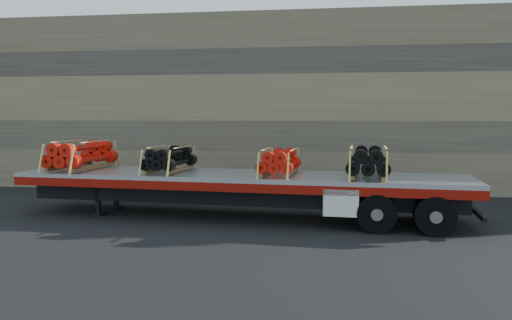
{
  "coord_description": "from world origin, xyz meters",
  "views": [
    {
      "loc": [
        2.17,
        -14.22,
        2.99
      ],
      "look_at": [
        0.01,
        1.16,
        1.61
      ],
      "focal_mm": 35.0,
      "sensor_mm": 36.0,
      "label": 1
    }
  ],
  "objects": [
    {
      "name": "ground",
      "position": [
        0.0,
        0.0,
        0.0
      ],
      "size": [
        120.0,
        120.0,
        0.0
      ],
      "primitive_type": "plane",
      "color": "black",
      "rests_on": "ground"
    },
    {
      "name": "rock_wall",
      "position": [
        0.0,
        6.5,
        3.5
      ],
      "size": [
        44.0,
        3.0,
        7.0
      ],
      "primitive_type": "cube",
      "color": "#7A6B54",
      "rests_on": "ground"
    },
    {
      "name": "trailer",
      "position": [
        -0.35,
        0.04,
        0.66
      ],
      "size": [
        13.26,
        3.54,
        1.31
      ],
      "primitive_type": null,
      "rotation": [
        0.0,
        0.0,
        -0.08
      ],
      "color": "#B2B5BA",
      "rests_on": "ground"
    },
    {
      "name": "bundle_front",
      "position": [
        -5.42,
        0.44,
        1.74
      ],
      "size": [
        1.39,
        2.5,
        0.86
      ],
      "primitive_type": null,
      "rotation": [
        0.0,
        0.0,
        -0.08
      ],
      "color": "red",
      "rests_on": "trailer"
    },
    {
      "name": "bundle_midfront",
      "position": [
        -2.48,
        0.21,
        1.67
      ],
      "size": [
        1.18,
        2.12,
        0.72
      ],
      "primitive_type": null,
      "rotation": [
        0.0,
        0.0,
        -0.08
      ],
      "color": "black",
      "rests_on": "trailer"
    },
    {
      "name": "bundle_midrear",
      "position": [
        0.87,
        -0.05,
        1.66
      ],
      "size": [
        1.14,
        2.05,
        0.7
      ],
      "primitive_type": null,
      "rotation": [
        0.0,
        0.0,
        -0.08
      ],
      "color": "red",
      "rests_on": "trailer"
    },
    {
      "name": "bundle_rear",
      "position": [
        3.33,
        -0.25,
        1.71
      ],
      "size": [
        1.29,
        2.31,
        0.79
      ],
      "primitive_type": null,
      "rotation": [
        0.0,
        0.0,
        -0.08
      ],
      "color": "black",
      "rests_on": "trailer"
    }
  ]
}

